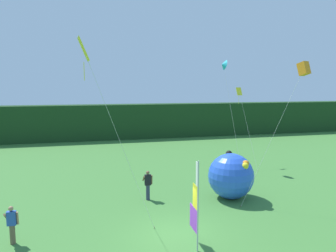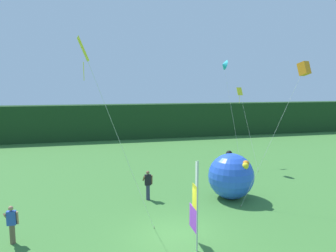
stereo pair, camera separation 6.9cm
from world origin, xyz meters
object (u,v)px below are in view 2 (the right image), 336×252
inflatable_balloon (231,176)px  kite_cyan_delta_2 (224,65)px  kite_yellow_diamond_3 (241,97)px  banner_flag (195,206)px  person_near_banner (148,184)px  kite_yellow_diamond_0 (87,60)px  kite_orange_box_1 (304,69)px  person_mid_field (12,224)px

inflatable_balloon → kite_cyan_delta_2: kite_cyan_delta_2 is taller
inflatable_balloon → kite_yellow_diamond_3: kite_yellow_diamond_3 is taller
banner_flag → person_near_banner: banner_flag is taller
kite_yellow_diamond_0 → inflatable_balloon: bearing=26.4°
person_near_banner → banner_flag: bearing=-81.0°
banner_flag → kite_yellow_diamond_0: 7.18m
kite_yellow_diamond_3 → inflatable_balloon: bearing=-119.0°
kite_orange_box_1 → kite_yellow_diamond_3: (1.22, 9.72, -1.80)m
person_mid_field → kite_orange_box_1: (14.44, 1.10, 6.60)m
banner_flag → kite_yellow_diamond_3: size_ratio=0.58×
inflatable_balloon → kite_cyan_delta_2: 10.30m
banner_flag → kite_yellow_diamond_0: bearing=165.8°
banner_flag → kite_cyan_delta_2: kite_cyan_delta_2 is taller
kite_yellow_diamond_0 → kite_cyan_delta_2: bearing=46.9°
kite_orange_box_1 → kite_cyan_delta_2: size_ratio=0.91×
banner_flag → kite_yellow_diamond_3: 15.86m
kite_yellow_diamond_3 → kite_yellow_diamond_0: bearing=-136.1°
kite_cyan_delta_2 → kite_yellow_diamond_3: 3.27m
kite_orange_box_1 → inflatable_balloon: bearing=151.1°
banner_flag → kite_yellow_diamond_0: kite_yellow_diamond_0 is taller
kite_orange_box_1 → kite_yellow_diamond_3: bearing=82.8°
inflatable_balloon → kite_yellow_diamond_3: size_ratio=0.43×
inflatable_balloon → banner_flag: bearing=-127.9°
person_near_banner → person_mid_field: bearing=-149.8°
kite_orange_box_1 → kite_cyan_delta_2: bearing=94.3°
banner_flag → kite_yellow_diamond_3: bearing=57.4°
banner_flag → person_mid_field: (-7.36, 2.12, -0.91)m
person_near_banner → kite_cyan_delta_2: bearing=41.0°
person_mid_field → kite_orange_box_1: size_ratio=0.21×
banner_flag → person_near_banner: bearing=99.0°
banner_flag → kite_yellow_diamond_3: kite_yellow_diamond_3 is taller
inflatable_balloon → kite_orange_box_1: (3.19, -1.76, 6.13)m
person_near_banner → inflatable_balloon: size_ratio=0.63×
kite_yellow_diamond_0 → kite_orange_box_1: bearing=11.1°
person_mid_field → inflatable_balloon: (11.24, 2.87, 0.47)m
person_near_banner → inflatable_balloon: (4.80, -0.88, 0.43)m
person_mid_field → inflatable_balloon: 11.61m
kite_yellow_diamond_3 → banner_flag: bearing=-122.6°
person_near_banner → inflatable_balloon: 4.90m
person_near_banner → kite_orange_box_1: kite_orange_box_1 is taller
banner_flag → person_near_banner: size_ratio=2.15×
inflatable_balloon → kite_yellow_diamond_0: bearing=-153.6°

